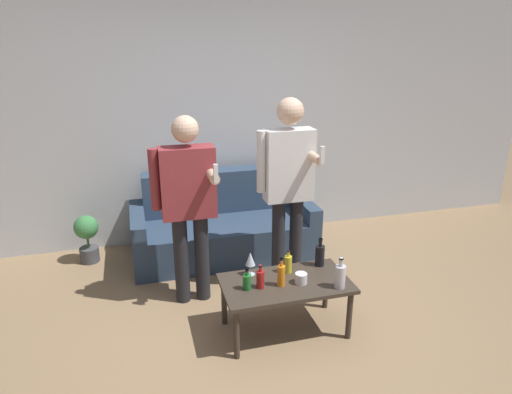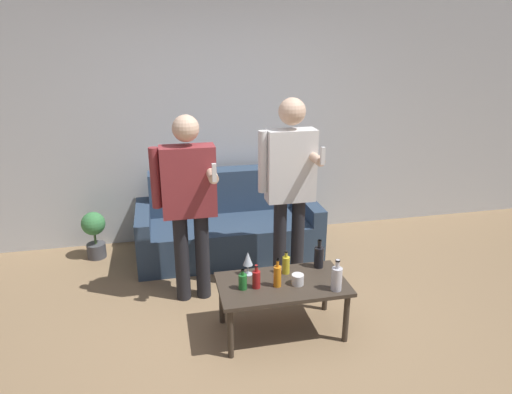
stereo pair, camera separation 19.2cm
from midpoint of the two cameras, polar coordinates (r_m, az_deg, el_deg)
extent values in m
plane|color=#997A56|center=(3.52, 0.43, -19.03)|extent=(16.00, 16.00, 0.00)
cube|color=silver|center=(5.02, -6.62, 9.67)|extent=(8.00, 0.06, 2.70)
cube|color=#334760|center=(4.73, -4.92, -5.62)|extent=(1.58, 0.61, 0.39)
cube|color=#334760|center=(5.03, -5.90, -1.25)|extent=(1.58, 0.24, 0.85)
cube|color=#334760|center=(4.74, -15.53, -5.09)|extent=(0.14, 0.85, 0.55)
cube|color=#334760|center=(5.01, 4.53, -3.09)|extent=(0.14, 0.85, 0.55)
cube|color=#3D3328|center=(3.52, 2.15, -10.77)|extent=(0.97, 0.54, 0.03)
cylinder|color=#3D3328|center=(3.37, -4.15, -16.73)|extent=(0.04, 0.04, 0.40)
cylinder|color=#3D3328|center=(3.60, 10.05, -14.35)|extent=(0.04, 0.04, 0.40)
cylinder|color=#3D3328|center=(3.73, -5.52, -12.88)|extent=(0.04, 0.04, 0.40)
cylinder|color=#3D3328|center=(3.94, 7.33, -11.03)|extent=(0.04, 0.04, 0.40)
cylinder|color=silver|center=(3.44, 8.87, -9.85)|extent=(0.08, 0.08, 0.18)
cylinder|color=silver|center=(3.38, 8.98, -8.04)|extent=(0.03, 0.03, 0.07)
cylinder|color=black|center=(3.37, 9.00, -7.62)|extent=(0.03, 0.03, 0.01)
cylinder|color=#B21E1E|center=(3.41, -1.09, -10.29)|extent=(0.06, 0.06, 0.13)
cylinder|color=#B21E1E|center=(3.36, -1.10, -8.93)|extent=(0.02, 0.02, 0.05)
cylinder|color=black|center=(3.35, -1.10, -8.63)|extent=(0.03, 0.03, 0.01)
cylinder|color=black|center=(3.73, 6.52, -7.33)|extent=(0.08, 0.08, 0.17)
cylinder|color=black|center=(3.68, 6.58, -5.68)|extent=(0.03, 0.03, 0.07)
cylinder|color=black|center=(3.66, 6.60, -5.30)|extent=(0.03, 0.03, 0.01)
cylinder|color=yellow|center=(3.61, 2.50, -8.43)|extent=(0.06, 0.06, 0.14)
cylinder|color=yellow|center=(3.57, 2.52, -7.07)|extent=(0.02, 0.02, 0.05)
cylinder|color=black|center=(3.56, 2.53, -6.77)|extent=(0.03, 0.03, 0.01)
cylinder|color=orange|center=(3.42, 1.54, -9.84)|extent=(0.06, 0.06, 0.16)
cylinder|color=orange|center=(3.37, 1.56, -8.19)|extent=(0.02, 0.02, 0.06)
cylinder|color=black|center=(3.36, 1.56, -7.81)|extent=(0.03, 0.03, 0.01)
cylinder|color=#23752D|center=(3.39, -2.79, -10.60)|extent=(0.06, 0.06, 0.12)
cylinder|color=#23752D|center=(3.35, -2.81, -9.42)|extent=(0.02, 0.02, 0.04)
cylinder|color=black|center=(3.35, -2.81, -9.17)|extent=(0.03, 0.03, 0.01)
cylinder|color=silver|center=(3.61, -2.25, -9.64)|extent=(0.07, 0.07, 0.01)
cylinder|color=silver|center=(3.59, -2.26, -9.06)|extent=(0.01, 0.01, 0.08)
cone|color=silver|center=(3.54, -2.28, -7.73)|extent=(0.08, 0.08, 0.11)
cylinder|color=white|center=(3.48, 4.06, -10.12)|extent=(0.09, 0.09, 0.08)
cylinder|color=#232328|center=(3.98, -10.70, -7.74)|extent=(0.12, 0.12, 0.78)
cylinder|color=#232328|center=(4.00, -8.16, -7.49)|extent=(0.12, 0.12, 0.78)
cube|color=#933338|center=(3.73, -9.99, 1.80)|extent=(0.44, 0.19, 0.59)
sphere|color=beige|center=(3.63, -10.39, 8.34)|extent=(0.22, 0.22, 0.22)
cylinder|color=#933338|center=(3.71, -14.04, 2.10)|extent=(0.08, 0.08, 0.50)
cylinder|color=beige|center=(3.60, -7.05, 2.75)|extent=(0.08, 0.27, 0.08)
cube|color=white|center=(3.42, -6.67, 2.95)|extent=(0.03, 0.03, 0.14)
cylinder|color=#232328|center=(4.15, 1.47, -5.84)|extent=(0.12, 0.12, 0.83)
cylinder|color=#232328|center=(4.20, 3.67, -5.57)|extent=(0.12, 0.12, 0.83)
cube|color=white|center=(3.92, 2.73, 3.98)|extent=(0.42, 0.18, 0.62)
sphere|color=beige|center=(3.83, 2.84, 10.66)|extent=(0.23, 0.23, 0.23)
cylinder|color=white|center=(3.84, -0.78, 4.40)|extent=(0.08, 0.08, 0.53)
cylinder|color=beige|center=(3.83, 5.80, 4.97)|extent=(0.08, 0.28, 0.08)
cube|color=white|center=(3.66, 6.78, 5.23)|extent=(0.03, 0.03, 0.14)
cylinder|color=#4C4C51|center=(5.04, -21.12, -6.73)|extent=(0.19, 0.19, 0.15)
cylinder|color=#476B38|center=(4.98, -21.32, -5.19)|extent=(0.02, 0.02, 0.14)
sphere|color=#428E4C|center=(4.92, -21.54, -3.53)|extent=(0.24, 0.24, 0.24)
camera|label=1|loc=(0.10, -91.48, -0.52)|focal=32.00mm
camera|label=2|loc=(0.10, 88.52, 0.52)|focal=32.00mm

